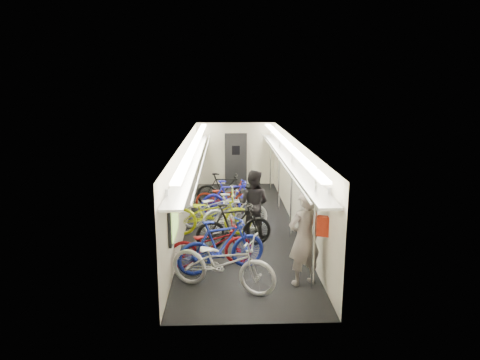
{
  "coord_description": "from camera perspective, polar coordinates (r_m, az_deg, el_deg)",
  "views": [
    {
      "loc": [
        -0.41,
        -11.35,
        3.91
      ],
      "look_at": [
        0.01,
        0.67,
        1.15
      ],
      "focal_mm": 32.0,
      "sensor_mm": 36.0,
      "label": 1
    }
  ],
  "objects": [
    {
      "name": "bicycle_5",
      "position": [
        11.25,
        -0.64,
        -4.4
      ],
      "size": [
        1.93,
        1.12,
        1.12
      ],
      "primitive_type": "imported",
      "rotation": [
        0.0,
        0.0,
        1.91
      ],
      "color": "silver",
      "rests_on": "ground"
    },
    {
      "name": "bicycle_2",
      "position": [
        9.35,
        -3.89,
        -8.61
      ],
      "size": [
        1.93,
        0.98,
        0.96
      ],
      "primitive_type": "imported",
      "rotation": [
        0.0,
        0.0,
        1.77
      ],
      "color": "maroon",
      "rests_on": "ground"
    },
    {
      "name": "passenger_near",
      "position": [
        8.45,
        8.58,
        -7.71
      ],
      "size": [
        0.81,
        0.67,
        1.91
      ],
      "primitive_type": "imported",
      "rotation": [
        0.0,
        0.0,
        3.5
      ],
      "color": "gray",
      "rests_on": "ground"
    },
    {
      "name": "train_car_shell",
      "position": [
        12.27,
        -1.76,
        2.34
      ],
      "size": [
        10.0,
        10.0,
        10.0
      ],
      "color": "black",
      "rests_on": "ground"
    },
    {
      "name": "bicycle_8",
      "position": [
        13.08,
        -2.06,
        -2.3
      ],
      "size": [
        1.87,
        0.86,
        0.95
      ],
      "primitive_type": "imported",
      "rotation": [
        0.0,
        0.0,
        1.44
      ],
      "color": "maroon",
      "rests_on": "ground"
    },
    {
      "name": "backpack",
      "position": [
        8.19,
        11.12,
        -6.05
      ],
      "size": [
        0.29,
        0.22,
        0.38
      ],
      "primitive_type": "cube",
      "rotation": [
        0.0,
        0.0,
        -0.33
      ],
      "color": "#AB2511",
      "rests_on": "passenger_near"
    },
    {
      "name": "bicycle_9",
      "position": [
        13.74,
        -2.12,
        -1.28
      ],
      "size": [
        1.82,
        0.63,
        1.08
      ],
      "primitive_type": "imported",
      "rotation": [
        0.0,
        0.0,
        1.5
      ],
      "color": "black",
      "rests_on": "ground"
    },
    {
      "name": "bicycle_3",
      "position": [
        10.28,
        -0.79,
        -6.1
      ],
      "size": [
        1.94,
        0.95,
        1.12
      ],
      "primitive_type": "imported",
      "rotation": [
        0.0,
        0.0,
        1.81
      ],
      "color": "black",
      "rests_on": "ground"
    },
    {
      "name": "bicycle_1",
      "position": [
        9.04,
        -2.45,
        -8.73
      ],
      "size": [
        1.99,
        1.15,
        1.15
      ],
      "primitive_type": "imported",
      "rotation": [
        0.0,
        0.0,
        1.91
      ],
      "color": "navy",
      "rests_on": "ground"
    },
    {
      "name": "bicycle_6",
      "position": [
        11.86,
        -3.21,
        -3.69
      ],
      "size": [
        2.1,
        1.24,
        1.04
      ],
      "primitive_type": "imported",
      "rotation": [
        0.0,
        0.0,
        1.86
      ],
      "color": "#AEAFB3",
      "rests_on": "ground"
    },
    {
      "name": "bicycle_0",
      "position": [
        8.29,
        -2.33,
        -10.9
      ],
      "size": [
        2.26,
        1.5,
        1.12
      ],
      "primitive_type": "imported",
      "rotation": [
        0.0,
        0.0,
        1.18
      ],
      "color": "#B9B8BD",
      "rests_on": "ground"
    },
    {
      "name": "bicycle_4",
      "position": [
        11.16,
        -3.99,
        -4.5
      ],
      "size": [
        2.18,
        0.77,
        1.14
      ],
      "primitive_type": "imported",
      "rotation": [
        0.0,
        0.0,
        1.57
      ],
      "color": "#BAC612",
      "rests_on": "ground"
    },
    {
      "name": "bicycle_7",
      "position": [
        12.71,
        -1.17,
        -2.39
      ],
      "size": [
        1.9,
        0.88,
        1.1
      ],
      "primitive_type": "imported",
      "rotation": [
        0.0,
        0.0,
        1.78
      ],
      "color": "#1C1CAA",
      "rests_on": "ground"
    },
    {
      "name": "passenger_mid",
      "position": [
        10.97,
        1.75,
        -3.14
      ],
      "size": [
        1.04,
        0.95,
        1.75
      ],
      "primitive_type": "imported",
      "rotation": [
        0.0,
        0.0,
        2.72
      ],
      "color": "black",
      "rests_on": "ground"
    }
  ]
}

